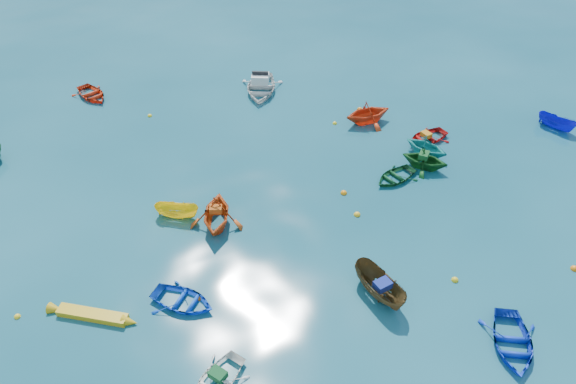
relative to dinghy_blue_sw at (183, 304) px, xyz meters
name	(u,v)px	position (x,y,z in m)	size (l,w,h in m)	color
ground	(328,258)	(7.29, 0.01, 0.00)	(160.00, 160.00, 0.00)	#0A404F
dinghy_blue_sw	(183,304)	(0.00, 0.00, 0.00)	(2.14, 2.99, 0.62)	blue
dinghy_white_near	(217,383)	(0.20, -4.40, 0.00)	(1.95, 2.73, 0.57)	white
sampan_brown_mid	(379,294)	(8.39, -3.00, 0.00)	(1.23, 3.27, 1.27)	brown
dinghy_blue_se	(511,346)	(12.09, -7.61, 0.00)	(2.44, 3.41, 0.71)	#0F34C4
dinghy_orange_w	(217,224)	(3.02, 4.47, 0.00)	(2.80, 3.25, 1.71)	#CB4913
sampan_yellow_mid	(178,216)	(1.28, 5.88, 0.00)	(0.91, 2.42, 0.94)	yellow
dinghy_green_e	(395,179)	(13.61, 4.12, 0.00)	(1.95, 2.72, 0.56)	#104522
dinghy_cyan_se	(425,155)	(16.59, 5.47, 0.00)	(2.29, 2.66, 1.40)	teal
dinghy_green_n	(423,167)	(15.77, 4.40, 0.00)	(2.30, 2.66, 1.40)	#13541C
dinghy_red_ne	(426,140)	(17.57, 6.78, 0.00)	(2.08, 2.91, 0.60)	#B2100E
sampan_blue_far	(555,128)	(26.08, 4.67, 0.00)	(0.95, 2.51, 0.97)	#1010CD
dinghy_red_far	(92,97)	(-1.08, 20.67, 0.00)	(2.19, 3.06, 0.64)	red
dinghy_orange_far	(367,122)	(15.16, 10.11, 0.00)	(2.67, 3.10, 1.63)	red
kayak_yellow	(93,317)	(-3.85, 0.84, 0.00)	(0.58, 3.90, 0.39)	gold
motorboat_white	(261,91)	(10.16, 16.69, 0.00)	(3.06, 4.28, 1.49)	silver
tarp_green_a	(218,374)	(0.28, -4.35, 0.44)	(0.66, 0.50, 0.32)	#134F24
tarp_blue_a	(383,285)	(8.41, -3.15, 0.81)	(0.74, 0.56, 0.36)	navy
tarp_orange_a	(216,209)	(3.04, 4.51, 1.01)	(0.63, 0.48, 0.31)	#BA4E13
tarp_green_b	(424,155)	(15.70, 4.48, 0.87)	(0.69, 0.52, 0.33)	#134E1E
tarp_orange_b	(426,135)	(17.47, 6.76, 0.45)	(0.61, 0.46, 0.30)	orange
buoy_ye_a	(455,280)	(12.13, -3.66, 0.00)	(0.34, 0.34, 0.34)	yellow
buoy_or_b	(574,269)	(17.84, -5.33, 0.00)	(0.36, 0.36, 0.36)	orange
buoy_ye_b	(18,317)	(-6.92, 2.16, 0.00)	(0.29, 0.29, 0.29)	yellow
buoy_or_c	(199,298)	(0.74, 0.03, 0.00)	(0.33, 0.33, 0.33)	orange
buoy_ye_c	(357,215)	(10.11, 2.21, 0.00)	(0.37, 0.37, 0.37)	yellow
buoy_or_d	(344,193)	(10.30, 4.11, 0.00)	(0.37, 0.37, 0.37)	orange
buoy_ye_d	(150,116)	(2.10, 16.50, 0.00)	(0.30, 0.30, 0.30)	yellow
buoy_or_e	(360,110)	(15.47, 11.66, 0.00)	(0.39, 0.39, 0.39)	orange
buoy_ye_e	(335,124)	(13.11, 10.77, 0.00)	(0.29, 0.29, 0.29)	yellow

